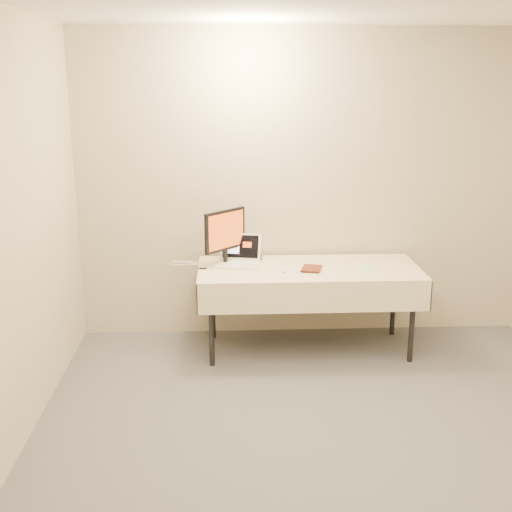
{
  "coord_description": "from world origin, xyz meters",
  "views": [
    {
      "loc": [
        -0.69,
        -3.1,
        2.25
      ],
      "look_at": [
        -0.45,
        1.99,
        0.86
      ],
      "focal_mm": 45.0,
      "sensor_mm": 36.0,
      "label": 1
    }
  ],
  "objects_px": {
    "book": "(302,257)",
    "laptop": "(239,257)",
    "table": "(309,275)",
    "monitor": "(225,233)"
  },
  "relations": [
    {
      "from": "table",
      "to": "monitor",
      "type": "bearing_deg",
      "value": 169.28
    },
    {
      "from": "monitor",
      "to": "book",
      "type": "height_order",
      "value": "monitor"
    },
    {
      "from": "table",
      "to": "monitor",
      "type": "xyz_separation_m",
      "value": [
        -0.7,
        0.13,
        0.34
      ]
    },
    {
      "from": "book",
      "to": "laptop",
      "type": "bearing_deg",
      "value": 174.86
    },
    {
      "from": "monitor",
      "to": "book",
      "type": "relative_size",
      "value": 2.26
    },
    {
      "from": "table",
      "to": "monitor",
      "type": "height_order",
      "value": "monitor"
    },
    {
      "from": "monitor",
      "to": "book",
      "type": "xyz_separation_m",
      "value": [
        0.64,
        -0.18,
        -0.17
      ]
    },
    {
      "from": "laptop",
      "to": "monitor",
      "type": "relative_size",
      "value": 0.87
    },
    {
      "from": "table",
      "to": "laptop",
      "type": "distance_m",
      "value": 0.62
    },
    {
      "from": "laptop",
      "to": "table",
      "type": "bearing_deg",
      "value": -3.34
    }
  ]
}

